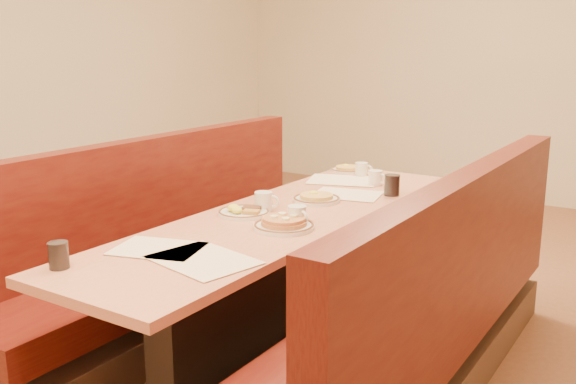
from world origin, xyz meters
The scene contains 18 objects.
ground centered at (0.00, 0.00, 0.00)m, with size 8.00×8.00×0.00m, color #9E6647.
diner_table centered at (0.00, 0.00, 0.37)m, with size 0.70×2.50×0.75m.
booth_left centered at (-0.73, 0.00, 0.36)m, with size 0.55×2.50×1.05m.
booth_right centered at (0.73, 0.00, 0.36)m, with size 0.55×2.50×1.05m.
placemat_near_left centered at (-0.12, -0.73, 0.75)m, with size 0.34×0.26×0.00m, color #FFE9C7.
placemat_near_right centered at (0.12, -0.74, 0.75)m, with size 0.39×0.29×0.00m, color #FFE9C7.
placemat_far_left centered at (-0.12, 0.83, 0.75)m, with size 0.40×0.30×0.00m, color #FFE9C7.
placemat_far_right centered at (0.07, 0.51, 0.75)m, with size 0.35×0.27×0.00m, color #FFE9C7.
pancake_plate centered at (0.14, -0.21, 0.77)m, with size 0.27×0.27×0.06m.
eggs_plate centered at (-0.16, -0.12, 0.76)m, with size 0.25×0.25×0.05m.
extra_plate_mid centered at (0.01, 0.30, 0.77)m, with size 0.25×0.25×0.05m.
extra_plate_far centered at (-0.23, 1.10, 0.76)m, with size 0.22×0.22×0.04m.
coffee_mug_a centered at (0.16, -0.13, 0.80)m, with size 0.12×0.08×0.09m.
coffee_mug_b centered at (-0.11, 0.00, 0.80)m, with size 0.12×0.09×0.09m.
coffee_mug_c centered at (0.10, 0.83, 0.79)m, with size 0.11×0.08×0.09m.
coffee_mug_d centered at (-0.09, 1.02, 0.79)m, with size 0.11×0.08×0.08m.
soda_tumbler_near centered at (-0.27, -1.09, 0.80)m, with size 0.07×0.07×0.10m.
soda_tumbler_mid centered at (0.28, 0.64, 0.81)m, with size 0.08×0.08×0.11m.
Camera 1 is at (1.64, -2.49, 1.55)m, focal length 40.00 mm.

